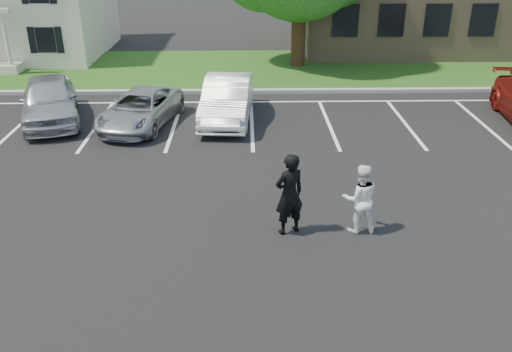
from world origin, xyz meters
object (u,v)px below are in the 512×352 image
(car_silver_west, at_px, (49,100))
(car_white_sedan, at_px, (227,99))
(man_black_suit, at_px, (289,194))
(car_silver_minivan, at_px, (140,109))
(man_white_shirt, at_px, (360,199))

(car_silver_west, relative_size, car_white_sedan, 1.01)
(man_black_suit, height_order, car_silver_minivan, man_black_suit)
(man_white_shirt, distance_m, car_silver_minivan, 9.85)
(car_silver_minivan, bearing_deg, car_white_sedan, 22.58)
(man_white_shirt, height_order, car_silver_minivan, man_white_shirt)
(man_black_suit, height_order, car_white_sedan, man_black_suit)
(man_white_shirt, xyz_separation_m, car_white_sedan, (-3.30, 8.04, -0.07))
(car_silver_minivan, bearing_deg, man_white_shirt, -36.93)
(man_black_suit, relative_size, man_white_shirt, 1.17)
(car_silver_west, distance_m, car_silver_minivan, 3.41)
(man_white_shirt, bearing_deg, man_black_suit, -1.33)
(car_silver_minivan, bearing_deg, car_silver_west, -175.99)
(car_silver_west, height_order, car_silver_minivan, car_silver_west)
(car_silver_minivan, height_order, car_white_sedan, car_white_sedan)
(car_silver_minivan, relative_size, car_white_sedan, 0.93)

